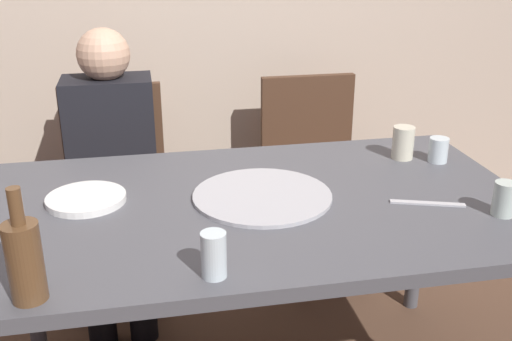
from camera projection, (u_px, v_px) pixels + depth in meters
The scene contains 12 objects.
dining_table at pixel (255, 223), 1.84m from camera, with size 1.67×0.96×0.76m.
pizza_tray at pixel (262, 196), 1.84m from camera, with size 0.43×0.43×0.01m, color #ADADB2.
wine_bottle at pixel (24, 259), 1.30m from camera, with size 0.08×0.08×0.27m.
tumbler_near at pixel (438, 150), 2.11m from camera, with size 0.07×0.07×0.09m, color silver.
tumbler_far at pixel (504, 199), 1.71m from camera, with size 0.06×0.06×0.10m, color #B7C6BC.
wine_glass at pixel (403, 143), 2.13m from camera, with size 0.08×0.08×0.12m, color beige.
short_glass at pixel (214, 255), 1.40m from camera, with size 0.06×0.06×0.11m, color silver.
plate_stack at pixel (86, 199), 1.80m from camera, with size 0.24×0.24×0.02m, color white.
table_knife at pixel (428, 203), 1.79m from camera, with size 0.22×0.02×0.01m, color #B7B7BC.
chair_left at pixel (116, 177), 2.63m from camera, with size 0.44×0.44×0.90m.
chair_right at pixel (313, 163), 2.79m from camera, with size 0.44×0.44×0.90m.
guest_in_sweater at pixel (112, 162), 2.44m from camera, with size 0.36×0.56×1.17m.
Camera 1 is at (-0.32, -1.62, 1.52)m, focal length 42.08 mm.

